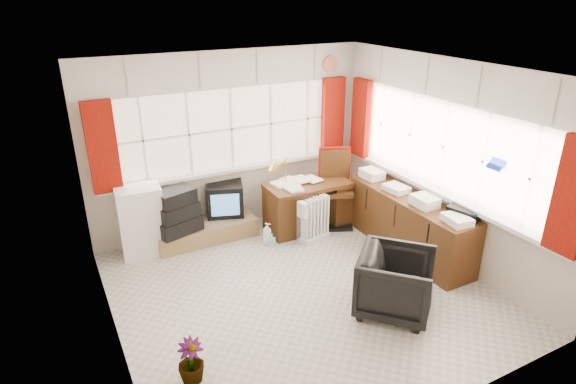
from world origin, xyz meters
name	(u,v)px	position (x,y,z in m)	size (l,w,h in m)	color
ground	(301,291)	(0.00, 0.00, 0.00)	(4.00, 4.00, 0.00)	beige
room_walls	(302,170)	(0.00, 0.00, 1.50)	(4.00, 4.00, 4.00)	beige
window_back	(234,164)	(0.00, 1.94, 0.95)	(3.70, 0.12, 3.60)	#FFE5C9
window_right	(437,186)	(1.94, 0.00, 0.95)	(0.12, 3.70, 3.60)	#FFE5C9
curtains	(330,139)	(0.92, 0.93, 1.46)	(3.83, 3.83, 1.15)	#9A0F08
overhead_cabinets	(333,75)	(0.98, 0.98, 2.25)	(3.98, 3.98, 0.48)	beige
desk	(308,203)	(0.88, 1.38, 0.39)	(1.21, 0.61, 0.73)	#4A2911
desk_lamp	(285,165)	(0.60, 1.52, 0.96)	(0.15, 0.13, 0.39)	#EAA609
task_chair	(335,184)	(1.32, 1.36, 0.60)	(0.63, 0.64, 1.13)	black
office_chair	(395,283)	(0.71, -0.77, 0.35)	(0.75, 0.77, 0.70)	black
radiator	(315,223)	(0.77, 0.98, 0.26)	(0.45, 0.25, 0.63)	white
credenza	(409,223)	(1.73, 0.20, 0.39)	(0.50, 2.00, 0.85)	#4A2911
file_tray	(465,212)	(1.92, -0.52, 0.81)	(0.28, 0.36, 0.12)	black
tv_bench	(206,231)	(-0.55, 1.72, 0.12)	(1.40, 0.50, 0.25)	olive
crt_tv	(225,198)	(-0.19, 1.89, 0.48)	(0.63, 0.60, 0.46)	black
hifi_stack	(177,212)	(-0.95, 1.64, 0.53)	(0.65, 0.51, 0.60)	black
mini_fridge	(140,219)	(-1.38, 1.80, 0.47)	(0.59, 0.60, 0.94)	white
spray_bottle_a	(267,233)	(0.15, 1.20, 0.16)	(0.12, 0.12, 0.31)	white
spray_bottle_b	(272,240)	(0.17, 1.10, 0.09)	(0.08, 0.09, 0.19)	#99E4D5
flower_vase	(191,361)	(-1.52, -0.74, 0.21)	(0.24, 0.24, 0.42)	black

